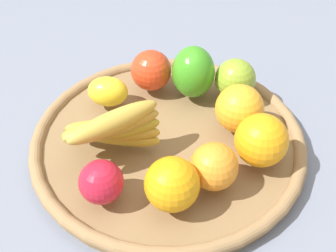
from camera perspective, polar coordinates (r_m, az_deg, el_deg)
The scene contains 12 objects.
ground_plane at distance 0.79m, azimuth 0.00°, elevation -2.73°, with size 2.40×2.40×0.00m, color slate.
basket at distance 0.78m, azimuth 0.00°, elevation -1.92°, with size 0.46×0.46×0.03m.
banana_bunch at distance 0.72m, azimuth -6.79°, elevation -0.30°, with size 0.16×0.14×0.09m.
orange_1 at distance 0.77m, azimuth 8.74°, elevation 2.11°, with size 0.08×0.08×0.08m, color orange.
apple_1 at distance 0.85m, azimuth -2.09°, elevation 6.83°, with size 0.07×0.07×0.07m, color red.
orange_0 at distance 0.72m, azimuth 11.36°, elevation -1.72°, with size 0.08×0.08×0.08m, color orange.
bell_pepper at distance 0.83m, azimuth 3.11°, elevation 6.63°, with size 0.08×0.08×0.10m, color #38901E.
apple_2 at distance 0.67m, azimuth -8.19°, elevation -6.80°, with size 0.06×0.06×0.06m, color red.
orange_2 at distance 0.65m, azimuth 0.50°, elevation -7.14°, with size 0.08×0.08×0.08m, color orange.
lemon_0 at distance 0.82m, azimuth -7.38°, elevation 4.22°, with size 0.07×0.05×0.05m, color yellow.
apple_0 at distance 0.84m, azimuth 8.24°, elevation 5.71°, with size 0.07×0.07×0.07m, color olive.
orange_3 at distance 0.68m, azimuth 5.64°, elevation -4.96°, with size 0.07×0.07×0.07m, color orange.
Camera 1 is at (0.34, 0.44, 0.57)m, focal length 49.79 mm.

